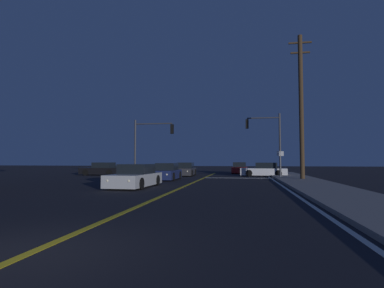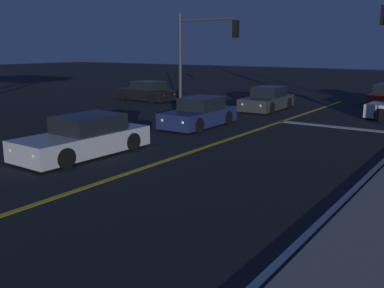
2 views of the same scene
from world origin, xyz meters
TOP-DOWN VIEW (x-y plane):
  - ground_plane at (0.00, 0.00)m, footprint 160.00×160.00m
  - sidewalk_right at (7.68, 12.19)m, footprint 3.20×43.89m
  - lane_line_center at (0.00, 12.19)m, footprint 0.20×41.45m
  - lane_line_edge_right at (5.83, 12.19)m, footprint 0.16×41.45m
  - stop_bar at (3.04, 22.88)m, footprint 6.08×0.50m
  - car_distant_tail_navy at (-2.63, 19.48)m, footprint 1.89×4.20m
  - car_far_approaching_white at (5.48, 26.59)m, footprint 4.55×2.06m
  - car_following_oncoming_charcoal at (-2.41, 26.31)m, footprint 1.99×4.41m
  - car_parked_curb_red at (3.00, 32.68)m, footprint 1.88×4.41m
  - car_lead_oncoming_silver at (-2.75, 12.66)m, footprint 2.05×4.76m
  - car_mid_block_black at (-11.24, 25.75)m, footprint 4.43×2.00m
  - traffic_signal_near_right at (5.77, 25.18)m, footprint 3.26×0.28m
  - traffic_signal_far_left at (-5.46, 23.78)m, footprint 3.90×0.28m
  - utility_pole_right at (7.98, 20.27)m, footprint 1.75×0.35m
  - street_sign_corner at (6.58, 22.38)m, footprint 0.56×0.13m

SIDE VIEW (x-z plane):
  - ground_plane at x=0.00m, z-range 0.00..0.00m
  - lane_line_center at x=0.00m, z-range 0.00..0.01m
  - lane_line_edge_right at x=5.83m, z-range 0.00..0.01m
  - stop_bar at x=3.04m, z-range 0.00..0.01m
  - sidewalk_right at x=7.68m, z-range 0.00..0.15m
  - car_distant_tail_navy at x=-2.63m, z-range -0.09..1.25m
  - car_parked_curb_red at x=3.00m, z-range -0.09..1.25m
  - car_mid_block_black at x=-11.24m, z-range -0.09..1.25m
  - car_following_oncoming_charcoal at x=-2.41m, z-range -0.09..1.25m
  - car_far_approaching_white at x=5.48m, z-range -0.09..1.25m
  - car_lead_oncoming_silver at x=-2.75m, z-range -0.09..1.25m
  - street_sign_corner at x=6.58m, z-range 0.41..2.79m
  - traffic_signal_far_left at x=-5.46m, z-range 0.92..6.41m
  - traffic_signal_near_right at x=5.77m, z-range 0.95..6.95m
  - utility_pole_right at x=7.98m, z-range 0.16..11.60m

